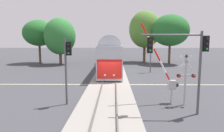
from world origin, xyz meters
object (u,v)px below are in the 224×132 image
Objects in this scene: crossing_gate_near at (169,78)px; traffic_signal_far_side at (152,50)px; traffic_signal_median at (67,60)px; commuter_train at (112,49)px; crossing_signal_mast at (186,74)px; pine_left_background at (39,33)px; elm_centre_background at (145,29)px; traffic_signal_near_right at (184,52)px; oak_behind_train at (60,36)px; oak_far_right at (170,30)px.

traffic_signal_far_side is (1.46, 14.86, 1.41)m from crossing_gate_near.
crossing_gate_near is 1.22× the size of traffic_signal_median.
commuter_train reaches higher than crossing_signal_mast.
pine_left_background is (-21.58, 12.23, 2.97)m from traffic_signal_far_side.
commuter_train is 37.53m from crossing_signal_mast.
elm_centre_background is (1.11, 14.61, 3.86)m from traffic_signal_far_side.
crossing_gate_near is at bearing 157.36° from crossing_signal_mast.
elm_centre_background is (2.33, 31.85, 3.18)m from traffic_signal_near_right.
elm_centre_background reaches higher than pine_left_background.
pine_left_background is at bearing 127.63° from crossing_signal_mast.
crossing_gate_near is at bearing -58.64° from oak_behind_train.
crossing_signal_mast is 30.12m from oak_behind_train.
pine_left_background reaches higher than crossing_gate_near.
crossing_signal_mast is 27.49m from oak_far_right.
crossing_signal_mast is at bearing -0.23° from traffic_signal_median.
traffic_signal_median is at bearing -94.55° from commuter_train.
elm_centre_background reaches higher than oak_far_right.
pine_left_background is at bearing 154.75° from oak_behind_train.
crossing_signal_mast is at bearing -52.37° from pine_left_background.
oak_behind_train is (-16.19, 25.18, 3.31)m from crossing_signal_mast.
traffic_signal_far_side is 15.15m from elm_centre_background.
traffic_signal_near_right is at bearing -103.82° from oak_far_right.
traffic_signal_median is 0.44× the size of elm_centre_background.
oak_far_right is (6.97, 28.33, 2.79)m from traffic_signal_near_right.
oak_behind_train reaches higher than commuter_train.
elm_centre_background is at bearing 85.01° from crossing_gate_near.
oak_far_right is at bearing -2.38° from pine_left_background.
elm_centre_background reaches higher than traffic_signal_near_right.
elm_centre_background is (10.24, 29.91, 3.89)m from traffic_signal_median.
traffic_signal_near_right is (0.25, -2.38, 2.09)m from crossing_gate_near.
commuter_train reaches higher than traffic_signal_median.
elm_centre_background reaches higher than crossing_gate_near.
crossing_signal_mast is 35.04m from pine_left_background.
crossing_gate_near is 1.60× the size of crossing_signal_mast.
traffic_signal_near_right is 8.18m from traffic_signal_median.
oak_behind_train reaches higher than crossing_signal_mast.
oak_behind_train is (-7.39, 25.14, 2.28)m from traffic_signal_median.
oak_behind_train reaches higher than traffic_signal_far_side.
commuter_train is 6.32× the size of oak_far_right.
traffic_signal_median is (-2.95, -37.03, 0.66)m from commuter_train.
oak_far_right is at bearing -41.70° from commuter_train.
traffic_signal_near_right is at bearing -55.35° from pine_left_background.
traffic_signal_median is at bearing -108.91° from elm_centre_background.
traffic_signal_near_right is 0.58× the size of oak_behind_train.
oak_far_right is at bearing 77.04° from crossing_signal_mast.
traffic_signal_near_right is (-0.89, -1.91, 1.73)m from crossing_signal_mast.
elm_centre_background reaches higher than traffic_signal_far_side.
pine_left_background is at bearing 177.62° from oak_far_right.
elm_centre_background reaches higher than commuter_train.
commuter_train is at bearing 105.89° from traffic_signal_far_side.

